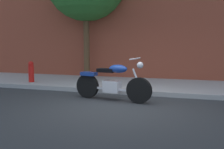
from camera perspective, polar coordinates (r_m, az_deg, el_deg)
The scene contains 4 objects.
ground_plane at distance 6.30m, azimuth 1.35°, elevation -7.24°, with size 60.00×60.00×0.00m, color #303335.
sidewalk at distance 9.17m, azimuth 6.41°, elevation -2.39°, with size 22.36×2.99×0.14m, color #A6A6A6.
motorcycle at distance 6.93m, azimuth 0.00°, elevation -1.93°, with size 2.22×0.77×1.17m.
fire_hydrant at distance 9.85m, azimuth -17.56°, elevation 0.23°, with size 0.20×0.20×0.91m.
Camera 1 is at (1.63, -5.89, 1.53)m, focal length 41.00 mm.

